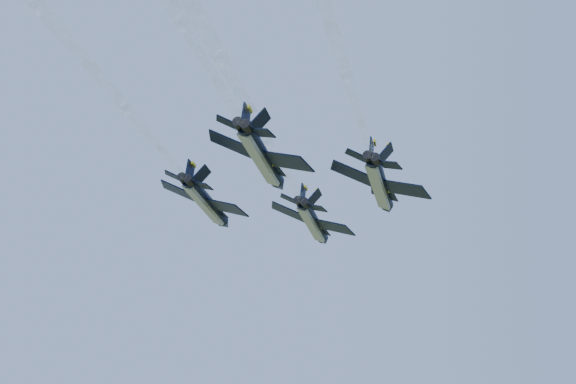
{
  "coord_description": "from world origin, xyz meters",
  "views": [
    {
      "loc": [
        0.46,
        -86.71,
        76.73
      ],
      "look_at": [
        -3.44,
        1.83,
        108.98
      ],
      "focal_mm": 45.0,
      "sensor_mm": 36.0,
      "label": 1
    }
  ],
  "objects_px": {
    "jet_right": "(380,185)",
    "jet_slot": "(263,157)",
    "jet_lead": "(314,222)",
    "jet_left": "(207,203)"
  },
  "relations": [
    {
      "from": "jet_right",
      "to": "jet_slot",
      "type": "bearing_deg",
      "value": -133.05
    },
    {
      "from": "jet_lead",
      "to": "jet_left",
      "type": "bearing_deg",
      "value": -134.05
    },
    {
      "from": "jet_left",
      "to": "jet_right",
      "type": "relative_size",
      "value": 1.0
    },
    {
      "from": "jet_left",
      "to": "jet_slot",
      "type": "distance_m",
      "value": 17.42
    },
    {
      "from": "jet_lead",
      "to": "jet_left",
      "type": "xyz_separation_m",
      "value": [
        -14.0,
        -9.15,
        0.0
      ]
    },
    {
      "from": "jet_left",
      "to": "jet_right",
      "type": "distance_m",
      "value": 23.13
    },
    {
      "from": "jet_right",
      "to": "jet_slot",
      "type": "xyz_separation_m",
      "value": [
        -13.83,
        -9.39,
        0.0
      ]
    },
    {
      "from": "jet_lead",
      "to": "jet_right",
      "type": "bearing_deg",
      "value": -47.88
    },
    {
      "from": "jet_right",
      "to": "jet_slot",
      "type": "height_order",
      "value": "same"
    },
    {
      "from": "jet_left",
      "to": "jet_slot",
      "type": "bearing_deg",
      "value": -47.8
    }
  ]
}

